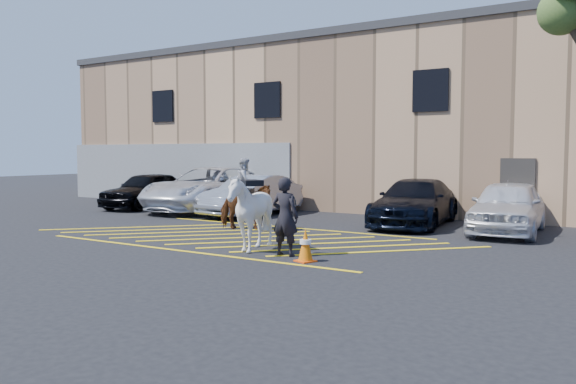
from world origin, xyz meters
The scene contains 12 objects.
ground centered at (0.00, 0.00, 0.00)m, with size 90.00×90.00×0.00m, color black.
car_black_suv centered at (-8.63, 4.49, 0.78)m, with size 1.84×4.56×1.55m, color black.
car_white_pickup centered at (-5.57, 5.05, 0.90)m, with size 2.98×6.46×1.80m, color silver.
car_silver_sedan centered at (-3.03, 4.45, 0.76)m, with size 1.61×4.63×1.53m, color #969AA4.
car_blue_suv centered at (3.18, 4.96, 0.75)m, with size 2.10×5.17×1.50m, color black.
car_white_suv centered at (6.14, 4.56, 0.79)m, with size 1.86×4.63×1.58m, color silver.
handler centered at (2.47, -2.03, 0.91)m, with size 0.67×0.44×1.82m, color black.
warehouse centered at (-0.01, 11.99, 3.65)m, with size 32.42×10.20×7.30m.
hatching_zone centered at (0.00, -0.30, 0.01)m, with size 12.60×5.12×0.01m.
mounted_bay centered at (-0.92, 1.10, 0.90)m, with size 1.85×1.33×2.22m.
saddled_white centered at (1.43, -1.93, 0.94)m, with size 2.17×2.23×1.86m.
traffic_cone centered at (3.22, -2.38, 0.37)m, with size 0.49×0.49×0.73m.
Camera 1 is at (9.24, -12.92, 2.38)m, focal length 35.00 mm.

